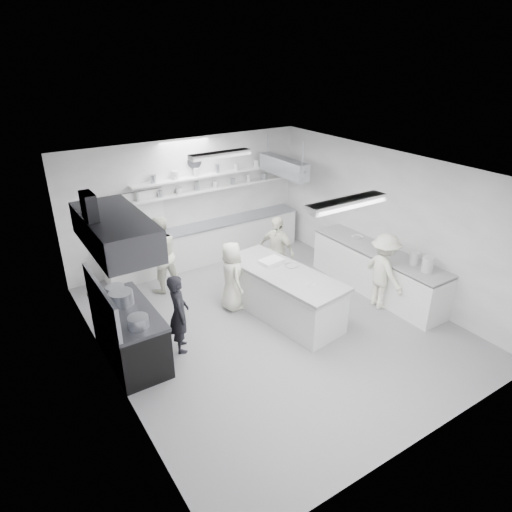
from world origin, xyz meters
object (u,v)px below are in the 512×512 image
right_counter (377,271)px  prep_island (283,295)px  back_counter (207,243)px  cook_stove (179,313)px  stove (130,335)px  cook_back (160,255)px

right_counter → prep_island: size_ratio=1.33×
back_counter → cook_stove: bearing=-124.5°
stove → cook_stove: cook_stove is taller
prep_island → cook_stove: size_ratio=1.72×
prep_island → cook_back: (-1.62, 2.25, 0.40)m
right_counter → cook_back: (-3.89, 2.54, 0.38)m
back_counter → right_counter: right_counter is taller
back_counter → cook_back: cook_back is taller
back_counter → right_counter: bearing=-55.3°
stove → back_counter: size_ratio=0.36×
right_counter → cook_stove: 4.46m
cook_stove → cook_back: (0.54, 2.17, 0.13)m
back_counter → right_counter: size_ratio=1.52×
right_counter → prep_island: bearing=172.6°
stove → cook_back: cook_back is taller
back_counter → stove: bearing=-136.0°
cook_stove → cook_back: size_ratio=0.85×
back_counter → cook_back: 1.81m
cook_stove → cook_back: 2.24m
stove → cook_stove: 0.89m
prep_island → cook_back: 2.80m
stove → prep_island: (2.98, -0.31, 0.01)m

